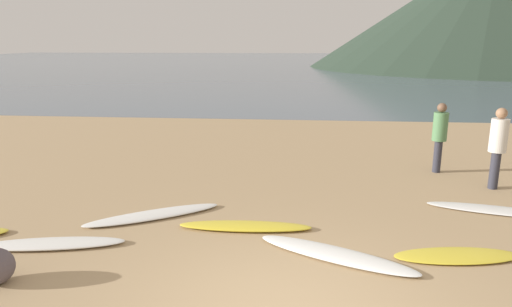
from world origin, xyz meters
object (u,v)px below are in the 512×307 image
(surfboard_1, at_px, (51,244))
(surfboard_6, at_px, (500,211))
(surfboard_2, at_px, (153,215))
(surfboard_5, at_px, (457,256))
(person_2, at_px, (498,142))
(surfboard_3, at_px, (245,226))
(surfboard_4, at_px, (335,254))
(person_3, at_px, (440,132))

(surfboard_1, bearing_deg, surfboard_6, 5.64)
(surfboard_2, bearing_deg, surfboard_5, -44.63)
(person_2, bearing_deg, surfboard_3, 106.72)
(person_2, bearing_deg, surfboard_4, 123.86)
(surfboard_1, relative_size, surfboard_6, 0.87)
(surfboard_6, distance_m, person_3, 2.99)
(surfboard_2, height_order, surfboard_4, surfboard_4)
(surfboard_5, distance_m, person_2, 4.21)
(surfboard_6, height_order, person_3, person_3)
(surfboard_5, bearing_deg, surfboard_4, 177.68)
(surfboard_1, relative_size, person_3, 1.34)
(surfboard_1, xyz_separation_m, surfboard_3, (3.03, 1.01, 0.00))
(surfboard_1, height_order, surfboard_3, same)
(surfboard_3, distance_m, surfboard_5, 3.45)
(surfboard_1, xyz_separation_m, surfboard_2, (1.25, 1.41, -0.01))
(surfboard_5, xyz_separation_m, person_2, (1.91, 3.60, 1.04))
(person_3, bearing_deg, surfboard_1, -14.31)
(surfboard_4, relative_size, surfboard_6, 0.96)
(surfboard_2, height_order, surfboard_5, surfboard_2)
(surfboard_3, relative_size, person_3, 1.34)
(surfboard_6, bearing_deg, surfboard_3, -151.46)
(surfboard_2, relative_size, person_3, 1.47)
(surfboard_3, relative_size, surfboard_4, 0.91)
(surfboard_6, bearing_deg, person_3, 112.83)
(person_2, relative_size, person_3, 1.04)
(surfboard_2, xyz_separation_m, person_3, (6.17, 3.65, 0.98))
(surfboard_4, height_order, person_2, person_2)
(surfboard_1, bearing_deg, person_2, 14.11)
(surfboard_2, distance_m, surfboard_5, 5.28)
(surfboard_6, relative_size, person_3, 1.54)
(surfboard_2, height_order, surfboard_3, surfboard_3)
(surfboard_3, xyz_separation_m, surfboard_5, (3.35, -0.82, -0.02))
(surfboard_3, bearing_deg, surfboard_6, 12.81)
(surfboard_3, xyz_separation_m, surfboard_4, (1.50, -0.98, 0.00))
(surfboard_1, distance_m, surfboard_2, 1.88)
(person_2, bearing_deg, surfboard_5, 140.85)
(surfboard_1, height_order, surfboard_6, surfboard_1)
(surfboard_2, distance_m, person_3, 7.23)
(surfboard_1, xyz_separation_m, surfboard_6, (7.85, 2.27, -0.02))
(surfboard_3, bearing_deg, surfboard_4, -34.88)
(surfboard_2, bearing_deg, surfboard_1, -162.91)
(surfboard_3, xyz_separation_m, person_3, (4.38, 4.05, 0.98))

